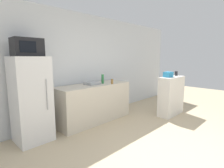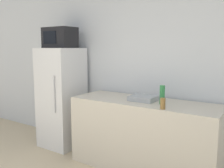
{
  "view_description": "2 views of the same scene",
  "coord_description": "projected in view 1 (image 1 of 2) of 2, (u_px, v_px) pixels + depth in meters",
  "views": [
    {
      "loc": [
        -2.39,
        -0.94,
        1.56
      ],
      "look_at": [
        0.46,
        1.87,
        0.94
      ],
      "focal_mm": 28.0,
      "sensor_mm": 36.0,
      "label": 1
    },
    {
      "loc": [
        1.63,
        -0.51,
        1.57
      ],
      "look_at": [
        0.15,
        1.7,
        1.18
      ],
      "focal_mm": 40.0,
      "sensor_mm": 36.0,
      "label": 2
    }
  ],
  "objects": [
    {
      "name": "counter",
      "position": [
        94.0,
        103.0,
        4.26
      ],
      "size": [
        1.9,
        0.66,
        0.9
      ],
      "primitive_type": "cube",
      "color": "beige",
      "rests_on": "ground_plane"
    },
    {
      "name": "sink_basin",
      "position": [
        92.0,
        83.0,
        4.19
      ],
      "size": [
        0.32,
        0.29,
        0.06
      ],
      "primitive_type": "cube",
      "color": "#9EA3A8",
      "rests_on": "counter"
    },
    {
      "name": "basket",
      "position": [
        168.0,
        74.0,
        4.54
      ],
      "size": [
        0.25,
        0.17,
        0.14
      ],
      "primitive_type": "cube",
      "color": "#2D8EC6",
      "rests_on": "shelf_cabinet"
    },
    {
      "name": "shelf_cabinet",
      "position": [
        171.0,
        96.0,
        4.71
      ],
      "size": [
        0.88,
        0.33,
        1.04
      ],
      "primitive_type": "cube",
      "color": "white",
      "rests_on": "ground_plane"
    },
    {
      "name": "jar",
      "position": [
        176.0,
        73.0,
        4.88
      ],
      "size": [
        0.08,
        0.08,
        0.13
      ],
      "primitive_type": "cylinder",
      "color": "#232328",
      "rests_on": "shelf_cabinet"
    },
    {
      "name": "refrigerator",
      "position": [
        31.0,
        100.0,
        3.19
      ],
      "size": [
        0.6,
        0.61,
        1.57
      ],
      "color": "silver",
      "rests_on": "ground_plane"
    },
    {
      "name": "wall_back",
      "position": [
        75.0,
        68.0,
        4.22
      ],
      "size": [
        8.0,
        0.06,
        2.6
      ],
      "primitive_type": "cube",
      "color": "silver",
      "rests_on": "ground_plane"
    },
    {
      "name": "bottle_short",
      "position": [
        112.0,
        81.0,
        4.25
      ],
      "size": [
        0.06,
        0.06,
        0.12
      ],
      "primitive_type": "cylinder",
      "color": "olive",
      "rests_on": "counter"
    },
    {
      "name": "microwave",
      "position": [
        27.0,
        47.0,
        3.04
      ],
      "size": [
        0.49,
        0.33,
        0.31
      ],
      "color": "black",
      "rests_on": "refrigerator"
    },
    {
      "name": "ground_plane",
      "position": [
        180.0,
        164.0,
        2.57
      ],
      "size": [
        14.0,
        14.0,
        0.0
      ],
      "primitive_type": "plane",
      "color": "#C6B28E"
    },
    {
      "name": "bottle_tall",
      "position": [
        103.0,
        79.0,
        4.32
      ],
      "size": [
        0.06,
        0.06,
        0.23
      ],
      "primitive_type": "cylinder",
      "color": "#2D7F42",
      "rests_on": "counter"
    }
  ]
}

